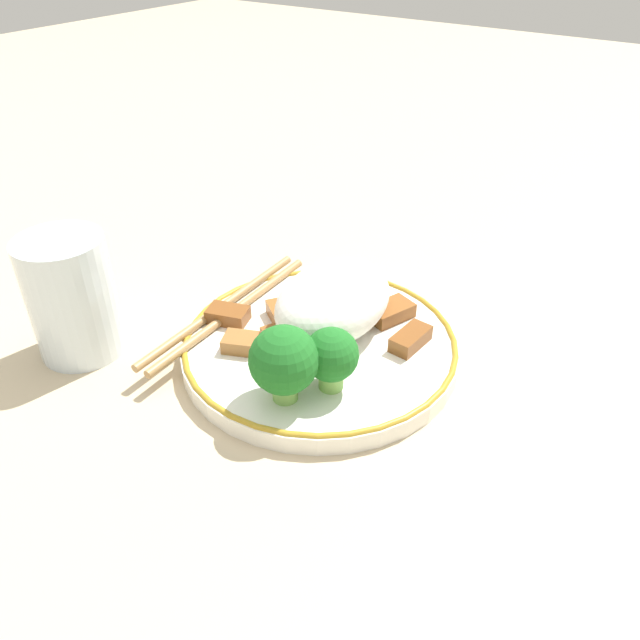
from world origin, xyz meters
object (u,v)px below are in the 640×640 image
broccoli_back_center (331,356)px  chopsticks (227,309)px  plate (320,346)px  broccoli_back_left (284,361)px  drinking_glass (72,297)px

broccoli_back_center → chopsticks: (-0.03, -0.13, -0.02)m
plate → broccoli_back_left: broccoli_back_left is taller
plate → broccoli_back_left: (0.07, 0.02, 0.04)m
chopsticks → drinking_glass: 0.13m
plate → broccoli_back_center: bearing=42.6°
plate → chopsticks: 0.09m
plate → broccoli_back_center: broccoli_back_center is taller
broccoli_back_center → drinking_glass: size_ratio=0.49×
plate → chopsticks: (0.01, -0.09, 0.01)m
plate → chopsticks: bearing=-81.7°
broccoli_back_left → chopsticks: size_ratio=0.29×
broccoli_back_left → drinking_glass: (0.03, -0.19, 0.00)m
plate → chopsticks: chopsticks is taller
chopsticks → plate: bearing=98.3°
broccoli_back_left → plate: bearing=-165.0°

